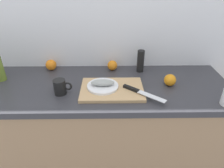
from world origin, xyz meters
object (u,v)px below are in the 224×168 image
at_px(cutting_board, 112,89).
at_px(orange_0, 51,65).
at_px(white_plate, 103,86).
at_px(chef_knife, 138,91).
at_px(coffee_mug_2, 60,87).
at_px(pepper_mill, 141,61).
at_px(fish_fillet, 103,83).

relative_size(cutting_board, orange_0, 4.94).
relative_size(white_plate, chef_knife, 0.82).
relative_size(coffee_mug_2, pepper_mill, 0.70).
bearing_deg(orange_0, white_plate, -36.53).
bearing_deg(orange_0, coffee_mug_2, -67.30).
relative_size(white_plate, orange_0, 2.48).
height_order(fish_fillet, chef_knife, fish_fillet).
bearing_deg(white_plate, orange_0, 143.47).
bearing_deg(white_plate, cutting_board, -11.76).
xyz_separation_m(cutting_board, chef_knife, (0.16, -0.05, 0.02)).
relative_size(fish_fillet, coffee_mug_2, 1.29).
distance_m(fish_fillet, chef_knife, 0.23).
xyz_separation_m(fish_fillet, coffee_mug_2, (-0.26, -0.04, -0.01)).
bearing_deg(white_plate, coffee_mug_2, -171.39).
relative_size(chef_knife, pepper_mill, 1.47).
height_order(white_plate, fish_fillet, fish_fillet).
bearing_deg(fish_fillet, pepper_mill, 43.76).
xyz_separation_m(cutting_board, pepper_mill, (0.22, 0.28, 0.07)).
bearing_deg(pepper_mill, fish_fillet, -136.24).
bearing_deg(pepper_mill, chef_knife, -99.42).
xyz_separation_m(cutting_board, orange_0, (-0.46, 0.31, 0.03)).
height_order(orange_0, pepper_mill, pepper_mill).
height_order(white_plate, coffee_mug_2, coffee_mug_2).
bearing_deg(cutting_board, pepper_mill, 51.97).
xyz_separation_m(white_plate, coffee_mug_2, (-0.26, -0.04, 0.02)).
height_order(cutting_board, fish_fillet, fish_fillet).
distance_m(coffee_mug_2, orange_0, 0.37).
xyz_separation_m(fish_fillet, chef_knife, (0.22, -0.07, -0.02)).
relative_size(fish_fillet, pepper_mill, 0.90).
bearing_deg(pepper_mill, cutting_board, -128.03).
bearing_deg(cutting_board, fish_fillet, 168.24).
height_order(fish_fillet, pepper_mill, pepper_mill).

